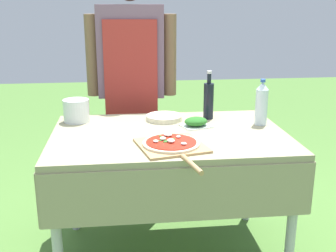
{
  "coord_description": "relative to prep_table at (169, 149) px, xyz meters",
  "views": [
    {
      "loc": [
        -0.26,
        -2.28,
        1.52
      ],
      "look_at": [
        -0.01,
        0.0,
        0.84
      ],
      "focal_mm": 45.0,
      "sensor_mm": 36.0,
      "label": 1
    }
  ],
  "objects": [
    {
      "name": "person_cook",
      "position": [
        -0.19,
        0.74,
        0.31
      ],
      "size": [
        0.64,
        0.24,
        1.72
      ],
      "rotation": [
        0.0,
        0.0,
        3.06
      ],
      "color": "#333D56",
      "rests_on": "ground"
    },
    {
      "name": "herb_container",
      "position": [
        0.17,
        0.11,
        0.13
      ],
      "size": [
        0.2,
        0.18,
        0.06
      ],
      "rotation": [
        0.0,
        0.0,
        0.32
      ],
      "color": "silver",
      "rests_on": "prep_table"
    },
    {
      "name": "water_bottle",
      "position": [
        0.57,
        0.11,
        0.23
      ],
      "size": [
        0.07,
        0.07,
        0.28
      ],
      "color": "silver",
      "rests_on": "prep_table"
    },
    {
      "name": "oil_bottle",
      "position": [
        0.28,
        0.27,
        0.22
      ],
      "size": [
        0.06,
        0.06,
        0.31
      ],
      "color": "black",
      "rests_on": "prep_table"
    },
    {
      "name": "prep_table",
      "position": [
        0.0,
        0.0,
        0.0
      ],
      "size": [
        1.35,
        0.91,
        0.8
      ],
      "color": "gray",
      "rests_on": "ground"
    },
    {
      "name": "mixing_tub",
      "position": [
        -0.55,
        0.3,
        0.17
      ],
      "size": [
        0.16,
        0.16,
        0.14
      ],
      "primitive_type": "cylinder",
      "color": "silver",
      "rests_on": "prep_table"
    },
    {
      "name": "plate_stack",
      "position": [
        0.0,
        0.28,
        0.11
      ],
      "size": [
        0.23,
        0.23,
        0.03
      ],
      "color": "beige",
      "rests_on": "prep_table"
    },
    {
      "name": "pizza_on_peel",
      "position": [
        -0.01,
        -0.25,
        0.11
      ],
      "size": [
        0.39,
        0.57,
        0.05
      ],
      "rotation": [
        0.0,
        0.0,
        0.23
      ],
      "color": "tan",
      "rests_on": "prep_table"
    }
  ]
}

